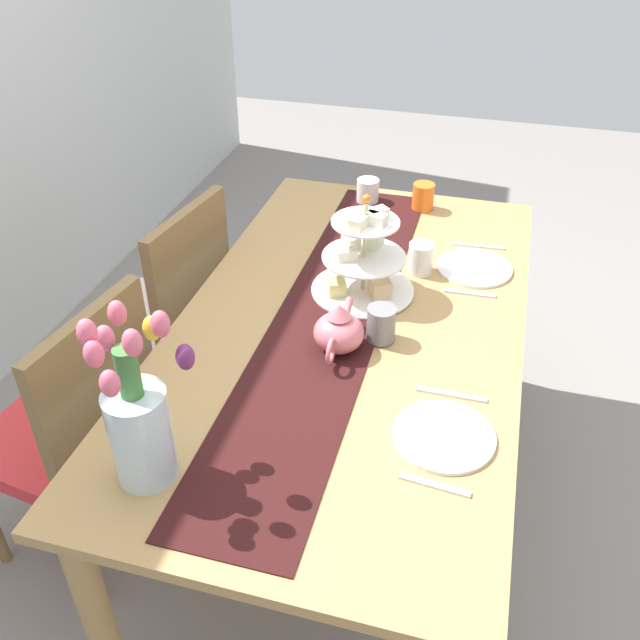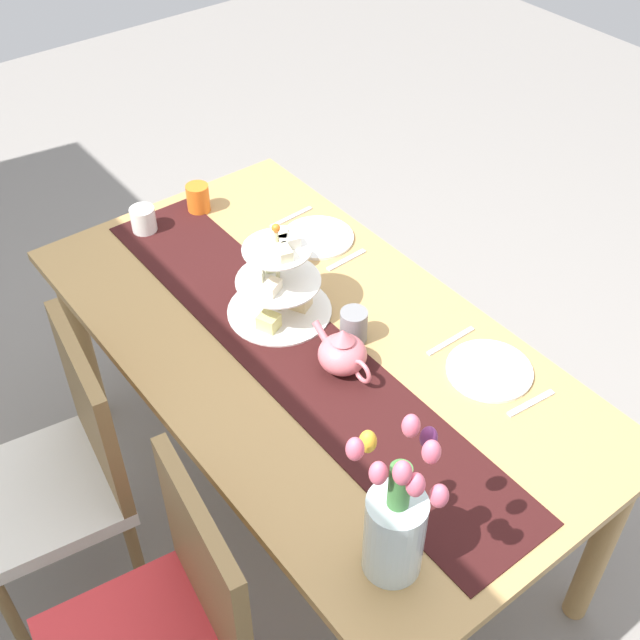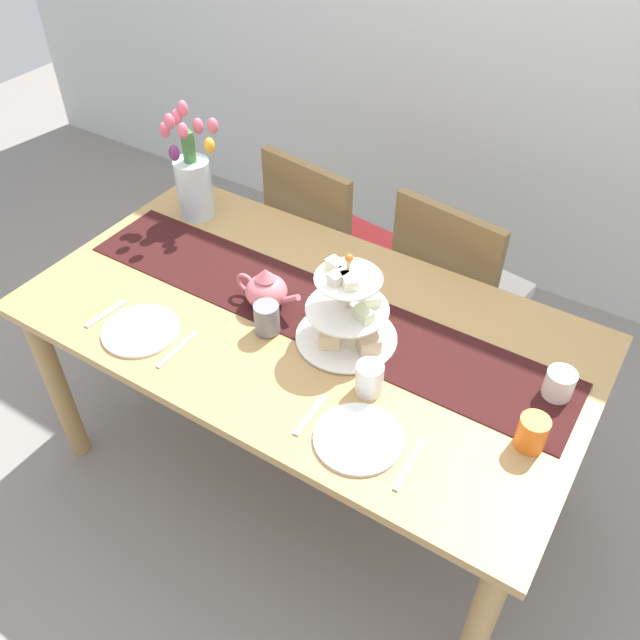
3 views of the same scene
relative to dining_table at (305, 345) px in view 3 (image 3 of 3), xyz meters
The scene contains 18 objects.
ground_plane 0.66m from the dining_table, ahead, with size 8.00×8.00×0.00m, color gray.
dining_table is the anchor object (origin of this frame).
chair_left 0.79m from the dining_table, 117.14° to the left, with size 0.47×0.47×0.91m.
chair_right 0.74m from the dining_table, 72.03° to the left, with size 0.48×0.48×0.91m.
table_runner 0.12m from the dining_table, 90.00° to the left, with size 1.63×0.29×0.00m, color black.
tiered_cake_stand 0.25m from the dining_table, ahead, with size 0.30×0.30×0.30m.
teapot 0.21m from the dining_table, behind, with size 0.24×0.13×0.14m.
tulip_vase 0.75m from the dining_table, 156.88° to the left, with size 0.22×0.19×0.41m.
cream_jug 0.76m from the dining_table, ahead, with size 0.08×0.08×0.09m, color white.
dinner_plate_left 0.50m from the dining_table, 141.72° to the right, with size 0.23×0.23×0.01m, color white.
fork_left 0.62m from the dining_table, 150.19° to the right, with size 0.02×0.15×0.01m, color silver.
knife_left 0.40m from the dining_table, 128.26° to the right, with size 0.01×0.17×0.01m, color silver.
dinner_plate_right 0.49m from the dining_table, 39.76° to the right, with size 0.23×0.23×0.01m, color white.
fork_right 0.39m from the dining_table, 54.11° to the right, with size 0.02×0.15×0.01m, color silver.
knife_right 0.60m from the dining_table, 30.76° to the right, with size 0.01×0.17×0.01m, color silver.
mug_grey 0.19m from the dining_table, 124.78° to the right, with size 0.08×0.08×0.10m, color slate.
mug_white_text 0.37m from the dining_table, 25.12° to the right, with size 0.08×0.08×0.10m, color white.
mug_orange 0.75m from the dining_table, ahead, with size 0.08×0.08×0.10m, color orange.
Camera 3 is at (0.85, -1.25, 2.12)m, focal length 37.51 mm.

